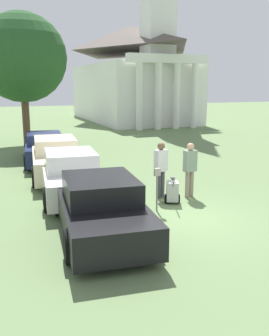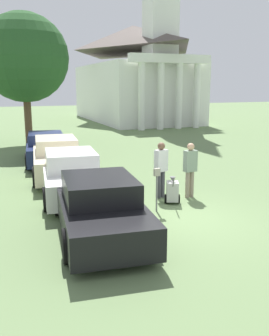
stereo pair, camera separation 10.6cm
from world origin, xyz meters
name	(u,v)px [view 1 (the left image)]	position (x,y,z in m)	size (l,w,h in m)	color
ground_plane	(176,219)	(0.00, 0.00, 0.00)	(120.00, 120.00, 0.00)	#607A4C
parked_car_black	(100,206)	(-2.21, -0.12, 0.68)	(2.39, 5.03, 1.45)	black
parked_car_white	(71,175)	(-2.21, 3.32, 0.70)	(2.28, 4.89, 1.52)	silver
parked_car_cream	(55,158)	(-2.21, 6.28, 0.74)	(2.30, 5.35, 1.59)	beige
parked_car_navy	(45,148)	(-2.21, 9.31, 0.68)	(2.28, 5.18, 1.42)	#19234C
parking_meter	(157,181)	(-0.22, 0.81, 0.90)	(0.18, 0.09, 1.29)	slate
person_worker	(161,166)	(0.46, 2.02, 1.05)	(0.47, 0.34, 1.83)	#3F3F47
person_supervisor	(190,166)	(1.36, 1.72, 1.03)	(0.44, 0.27, 1.80)	gray
equipment_cart	(172,191)	(0.56, 1.35, 0.39)	(0.59, 0.98, 1.00)	#B2B2AD
church	(132,68)	(9.43, 27.95, 5.35)	(8.62, 17.48, 22.88)	white
shade_tree	(22,58)	(-2.46, 14.99, 5.18)	(5.20, 5.20, 7.79)	brown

